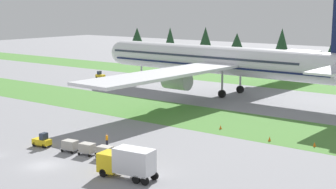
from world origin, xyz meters
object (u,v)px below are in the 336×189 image
pushback_tractor (100,75)px  ground_crew_loader (107,139)px  catering_truck (127,162)px  taxiway_marker_1 (270,139)px  cargo_dolly_lead (70,145)px  cargo_dolly_third (105,151)px  ground_crew_marshaller (138,165)px  airliner (224,60)px  baggage_tug (42,141)px  taxiway_marker_0 (315,144)px  taxiway_marker_2 (221,127)px  cargo_dolly_fourth (124,154)px  cargo_dolly_second (87,148)px

pushback_tractor → ground_crew_loader: bearing=47.6°
catering_truck → pushback_tractor: catering_truck is taller
taxiway_marker_1 → cargo_dolly_lead: bearing=-132.1°
cargo_dolly_third → ground_crew_marshaller: bearing=-111.1°
cargo_dolly_lead → pushback_tractor: pushback_tractor is taller
airliner → ground_crew_loader: airliner is taller
baggage_tug → cargo_dolly_third: (10.74, 1.39, 0.10)m
taxiway_marker_0 → taxiway_marker_1: 6.37m
taxiway_marker_1 → taxiway_marker_2: taxiway_marker_1 is taller
baggage_tug → cargo_dolly_fourth: bearing=-90.0°
baggage_tug → catering_truck: size_ratio=0.38×
ground_crew_loader → ground_crew_marshaller: bearing=51.6°
airliner → taxiway_marker_0: 43.06m
taxiway_marker_1 → ground_crew_loader: bearing=-136.7°
baggage_tug → ground_crew_loader: 8.95m
ground_crew_loader → taxiway_marker_2: bearing=147.5°
cargo_dolly_third → ground_crew_marshaller: 7.22m
airliner → cargo_dolly_second: size_ratio=34.42×
baggage_tug → taxiway_marker_2: baggage_tug is taller
cargo_dolly_fourth → taxiway_marker_1: cargo_dolly_fourth is taller
baggage_tug → taxiway_marker_0: (30.22, 22.73, -0.48)m
cargo_dolly_lead → taxiway_marker_0: 33.54m
taxiway_marker_0 → taxiway_marker_1: bearing=-170.2°
taxiway_marker_2 → pushback_tractor: bearing=152.3°
airliner → taxiway_marker_0: size_ratio=122.56×
ground_crew_loader → taxiway_marker_1: 23.35m
ground_crew_marshaller → pushback_tractor: bearing=-65.6°
cargo_dolly_second → ground_crew_marshaller: (9.89, -1.34, 0.03)m
airliner → baggage_tug: airliner is taller
taxiway_marker_2 → taxiway_marker_0: bearing=-3.0°
baggage_tug → cargo_dolly_lead: (4.98, 0.64, 0.10)m
taxiway_marker_1 → taxiway_marker_2: size_ratio=1.06×
ground_crew_loader → taxiway_marker_1: bearing=123.8°
cargo_dolly_fourth → ground_crew_marshaller: ground_crew_marshaller is taller
ground_crew_marshaller → cargo_dolly_lead: bearing=-27.8°
cargo_dolly_third → catering_truck: 8.47m
cargo_dolly_third → ground_crew_loader: 5.66m
cargo_dolly_fourth → catering_truck: 6.38m
baggage_tug → pushback_tractor: 66.39m
cargo_dolly_second → cargo_dolly_fourth: same height
cargo_dolly_lead → pushback_tractor: size_ratio=0.90×
ground_crew_marshaller → ground_crew_loader: (-10.78, 5.94, 0.00)m
ground_crew_marshaller → taxiway_marker_0: ground_crew_marshaller is taller
airliner → baggage_tug: (1.40, -51.05, -6.74)m
catering_truck → pushback_tractor: 80.58m
pushback_tractor → ground_crew_loader: (47.60, -46.89, 0.13)m
airliner → cargo_dolly_fourth: 51.95m
taxiway_marker_2 → ground_crew_marshaller: bearing=-82.4°
cargo_dolly_second → cargo_dolly_fourth: bearing=-90.0°
cargo_dolly_lead → taxiway_marker_1: bearing=-49.5°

